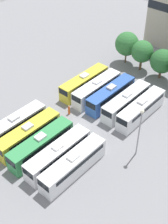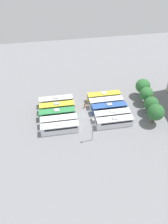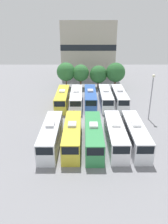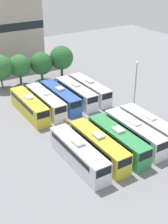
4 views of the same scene
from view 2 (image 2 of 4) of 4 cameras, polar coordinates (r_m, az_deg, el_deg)
ground_plane at (r=71.16m, az=-0.13°, el=-0.76°), size 113.04×113.04×0.00m
bus_0 at (r=74.29m, az=-7.26°, el=2.85°), size 2.48×11.31×3.49m
bus_1 at (r=71.88m, az=-7.01°, el=1.25°), size 2.48×11.31×3.49m
bus_2 at (r=69.58m, az=-7.00°, el=-0.46°), size 2.48×11.31×3.49m
bus_3 at (r=67.24m, az=-6.52°, el=-2.31°), size 2.48×11.31×3.49m
bus_4 at (r=65.16m, az=-6.30°, el=-4.15°), size 2.48×11.31×3.49m
bus_5 at (r=75.89m, az=5.21°, el=4.05°), size 2.48×11.31×3.49m
bus_6 at (r=73.63m, az=5.78°, el=2.57°), size 2.48×11.31×3.49m
bus_7 at (r=71.52m, az=6.60°, el=1.04°), size 2.48×11.31×3.49m
bus_8 at (r=69.20m, az=7.35°, el=-0.79°), size 2.48×11.31×3.49m
bus_9 at (r=67.16m, az=8.01°, el=-2.57°), size 2.48×11.31×3.49m
worker_person at (r=73.14m, az=0.18°, el=1.61°), size 0.36×0.36×1.84m
light_pole at (r=59.75m, az=2.30°, el=-3.73°), size 0.60×0.60×8.62m
tree_0 at (r=78.45m, az=15.12°, el=6.58°), size 5.01×5.01×6.98m
tree_1 at (r=75.70m, az=15.99°, el=4.60°), size 4.53×4.53×6.47m
tree_2 at (r=72.58m, az=17.17°, el=2.03°), size 4.77×4.77×6.23m
tree_3 at (r=68.96m, az=18.23°, el=-0.05°), size 5.13×5.13×7.09m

